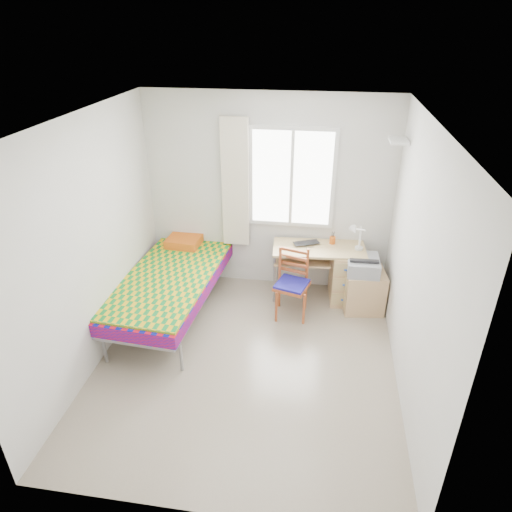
% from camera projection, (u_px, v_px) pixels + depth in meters
% --- Properties ---
extents(floor, '(3.50, 3.50, 0.00)m').
position_uv_depth(floor, '(246.00, 362.00, 5.02)').
color(floor, '#BCAD93').
rests_on(floor, ground).
extents(ceiling, '(3.50, 3.50, 0.00)m').
position_uv_depth(ceiling, '(243.00, 121.00, 3.80)').
color(ceiling, white).
rests_on(ceiling, wall_back).
extents(wall_back, '(3.20, 0.00, 3.20)m').
position_uv_depth(wall_back, '(268.00, 195.00, 5.94)').
color(wall_back, silver).
rests_on(wall_back, ground).
extents(wall_left, '(0.00, 3.50, 3.50)m').
position_uv_depth(wall_left, '(90.00, 247.00, 4.62)').
color(wall_left, silver).
rests_on(wall_left, ground).
extents(wall_right, '(0.00, 3.50, 3.50)m').
position_uv_depth(wall_right, '(416.00, 270.00, 4.19)').
color(wall_right, silver).
rests_on(wall_right, ground).
extents(window, '(1.10, 0.04, 1.30)m').
position_uv_depth(window, '(292.00, 178.00, 5.76)').
color(window, white).
rests_on(window, wall_back).
extents(curtain, '(0.35, 0.05, 1.70)m').
position_uv_depth(curtain, '(235.00, 184.00, 5.86)').
color(curtain, beige).
rests_on(curtain, wall_back).
extents(floating_shelf, '(0.20, 0.32, 0.03)m').
position_uv_depth(floating_shelf, '(399.00, 141.00, 5.03)').
color(floating_shelf, white).
rests_on(floating_shelf, wall_right).
extents(bed, '(1.20, 2.31, 0.97)m').
position_uv_depth(bed, '(172.00, 278.00, 5.69)').
color(bed, '#94959C').
rests_on(bed, floor).
extents(desk, '(1.22, 0.63, 0.74)m').
position_uv_depth(desk, '(341.00, 272.00, 5.96)').
color(desk, tan).
rests_on(desk, floor).
extents(chair, '(0.47, 0.47, 0.87)m').
position_uv_depth(chair, '(293.00, 279.00, 5.62)').
color(chair, '#A84820').
rests_on(chair, floor).
extents(cabinet, '(0.56, 0.50, 0.54)m').
position_uv_depth(cabinet, '(363.00, 290.00, 5.81)').
color(cabinet, tan).
rests_on(cabinet, floor).
extents(printer, '(0.40, 0.46, 0.19)m').
position_uv_depth(printer, '(363.00, 265.00, 5.65)').
color(printer, '#929399').
rests_on(printer, cabinet).
extents(laptop, '(0.40, 0.33, 0.03)m').
position_uv_depth(laptop, '(308.00, 245.00, 5.88)').
color(laptop, black).
rests_on(laptop, desk).
extents(pen_cup, '(0.09, 0.09, 0.09)m').
position_uv_depth(pen_cup, '(332.00, 240.00, 5.93)').
color(pen_cup, orange).
rests_on(pen_cup, desk).
extents(task_lamp, '(0.22, 0.32, 0.41)m').
position_uv_depth(task_lamp, '(356.00, 235.00, 5.59)').
color(task_lamp, white).
rests_on(task_lamp, desk).
extents(book, '(0.20, 0.24, 0.02)m').
position_uv_depth(book, '(301.00, 255.00, 5.98)').
color(book, gray).
rests_on(book, desk).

